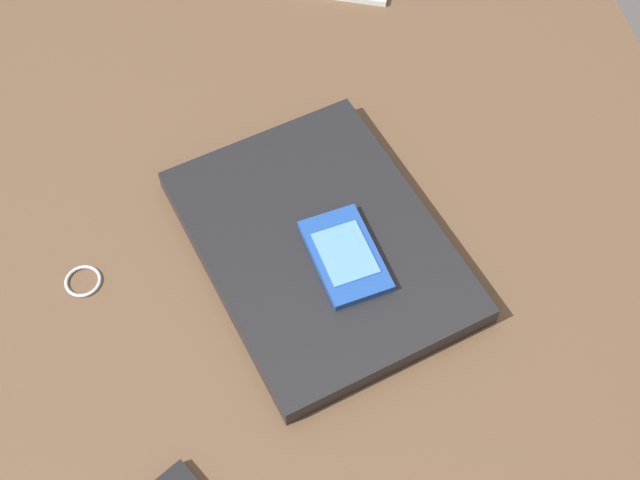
{
  "coord_description": "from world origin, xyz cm",
  "views": [
    {
      "loc": [
        42.47,
        -12.59,
        76.24
      ],
      "look_at": [
        -2.74,
        -3.66,
        5.0
      ],
      "focal_mm": 47.75,
      "sensor_mm": 36.0,
      "label": 1
    }
  ],
  "objects": [
    {
      "name": "laptop_closed",
      "position": [
        -2.74,
        -3.66,
        4.16
      ],
      "size": [
        35.37,
        30.21,
        2.31
      ],
      "primitive_type": "cube",
      "rotation": [
        0.0,
        0.0,
        0.29
      ],
      "color": "black",
      "rests_on": "desk_surface"
    },
    {
      "name": "cell_phone_on_laptop",
      "position": [
        -0.22,
        -1.69,
        5.78
      ],
      "size": [
        11.24,
        7.84,
        1.01
      ],
      "color": "#1E479E",
      "rests_on": "laptop_closed"
    },
    {
      "name": "key_ring",
      "position": [
        -3.68,
        -27.48,
        3.18
      ],
      "size": [
        3.68,
        3.68,
        0.36
      ],
      "primitive_type": "torus",
      "color": "silver",
      "rests_on": "desk_surface"
    },
    {
      "name": "desk_surface",
      "position": [
        0.0,
        0.0,
        1.5
      ],
      "size": [
        120.0,
        80.0,
        3.0
      ],
      "primitive_type": "cube",
      "color": "brown",
      "rests_on": "ground"
    }
  ]
}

